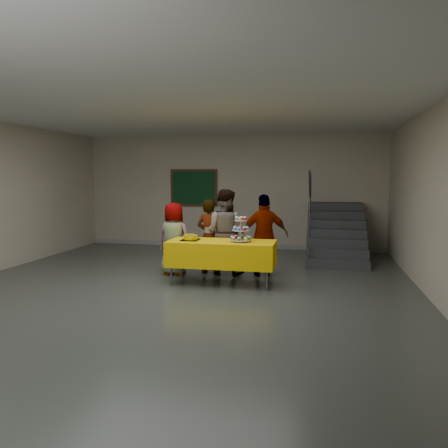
# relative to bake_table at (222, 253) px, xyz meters

# --- Properties ---
(room_shell) EXTENTS (10.00, 10.04, 3.02)m
(room_shell) POSITION_rel_bake_table_xyz_m (-0.63, -0.95, 1.57)
(room_shell) COLOR #4C514C
(room_shell) RESTS_ON ground
(bake_table) EXTENTS (1.88, 0.78, 0.77)m
(bake_table) POSITION_rel_bake_table_xyz_m (0.00, 0.00, 0.00)
(bake_table) COLOR #595960
(bake_table) RESTS_ON ground
(cupcake_stand) EXTENTS (0.38, 0.38, 0.44)m
(cupcake_stand) POSITION_rel_bake_table_xyz_m (0.34, -0.01, 0.39)
(cupcake_stand) COLOR silver
(cupcake_stand) RESTS_ON bake_table
(bear_cake) EXTENTS (0.32, 0.36, 0.12)m
(bear_cake) POSITION_rel_bake_table_xyz_m (-0.56, -0.03, 0.27)
(bear_cake) COLOR black
(bear_cake) RESTS_ON bake_table
(schoolchild_a) EXTENTS (0.75, 0.55, 1.40)m
(schoolchild_a) POSITION_rel_bake_table_xyz_m (-1.07, 0.56, 0.15)
(schoolchild_a) COLOR #5C5C65
(schoolchild_a) RESTS_ON ground
(schoolchild_b) EXTENTS (0.61, 0.48, 1.47)m
(schoolchild_b) POSITION_rel_bake_table_xyz_m (-0.41, 0.77, 0.18)
(schoolchild_b) COLOR slate
(schoolchild_b) RESTS_ON ground
(schoolchild_c) EXTENTS (0.91, 0.76, 1.66)m
(schoolchild_c) POSITION_rel_bake_table_xyz_m (-0.11, 0.77, 0.27)
(schoolchild_c) COLOR slate
(schoolchild_c) RESTS_ON ground
(schoolchild_d) EXTENTS (0.99, 0.63, 1.57)m
(schoolchild_d) POSITION_rel_bake_table_xyz_m (0.67, 0.79, 0.23)
(schoolchild_d) COLOR slate
(schoolchild_d) RESTS_ON ground
(staircase) EXTENTS (1.30, 2.40, 2.04)m
(staircase) POSITION_rel_bake_table_xyz_m (2.07, 3.15, -0.07)
(staircase) COLOR #424447
(staircase) RESTS_ON ground
(noticeboard) EXTENTS (1.30, 0.05, 1.00)m
(noticeboard) POSITION_rel_bake_table_xyz_m (-1.65, 3.99, 1.04)
(noticeboard) COLOR #472B16
(noticeboard) RESTS_ON ground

